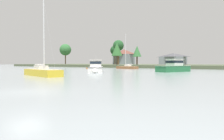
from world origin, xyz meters
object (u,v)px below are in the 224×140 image
object	(u,v)px
cruiser_green	(176,69)
sailboat_wood	(127,68)
cruiser_white	(96,70)
sailboat_yellow	(42,74)
dinghy_orange	(92,68)

from	to	relation	value
cruiser_green	sailboat_wood	distance (m)	25.73
sailboat_wood	cruiser_white	xyz separation A→B (m)	(9.34, -26.57, 0.33)
sailboat_yellow	cruiser_green	size ratio (longest dim) A/B	1.17
cruiser_green	dinghy_orange	world-z (taller)	cruiser_green
sailboat_wood	sailboat_yellow	bearing A→B (deg)	-74.62
cruiser_white	dinghy_orange	world-z (taller)	cruiser_white
sailboat_yellow	sailboat_wood	size ratio (longest dim) A/B	0.99
cruiser_green	dinghy_orange	size ratio (longest dim) A/B	2.65
sailboat_wood	dinghy_orange	size ratio (longest dim) A/B	3.12
sailboat_wood	cruiser_white	distance (m)	28.17
sailboat_yellow	cruiser_white	size ratio (longest dim) A/B	1.24
sailboat_wood	cruiser_white	size ratio (longest dim) A/B	1.25
sailboat_yellow	dinghy_orange	distance (m)	40.95
sailboat_yellow	dinghy_orange	xyz separation A→B (m)	(-21.42, 34.91, -0.12)
cruiser_white	dinghy_orange	xyz separation A→B (m)	(-19.36, 20.05, -0.43)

